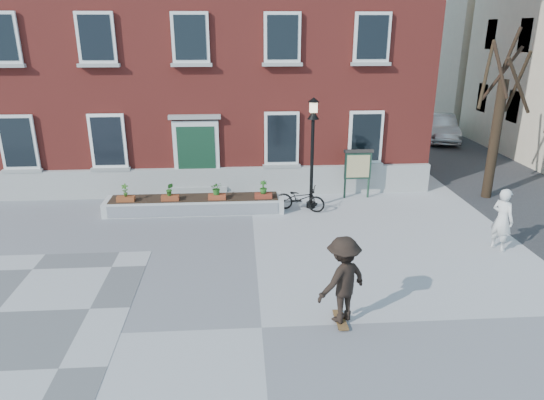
{
  "coord_description": "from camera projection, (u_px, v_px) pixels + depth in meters",
  "views": [
    {
      "loc": [
        -0.39,
        -8.93,
        6.1
      ],
      "look_at": [
        0.5,
        4.0,
        1.5
      ],
      "focal_mm": 32.0,
      "sensor_mm": 36.0,
      "label": 1
    }
  ],
  "objects": [
    {
      "name": "ground",
      "position": [
        262.0,
        328.0,
        10.46
      ],
      "size": [
        100.0,
        100.0,
        0.0
      ],
      "primitive_type": "plane",
      "color": "#9C9C9F",
      "rests_on": "ground"
    },
    {
      "name": "bicycle",
      "position": [
        300.0,
        198.0,
        17.03
      ],
      "size": [
        1.85,
        1.17,
        0.92
      ],
      "primitive_type": "imported",
      "rotation": [
        0.0,
        0.0,
        1.22
      ],
      "color": "black",
      "rests_on": "ground"
    },
    {
      "name": "parked_car",
      "position": [
        440.0,
        128.0,
        27.69
      ],
      "size": [
        2.46,
        4.71,
        1.48
      ],
      "primitive_type": "imported",
      "rotation": [
        0.0,
        0.0,
        -0.21
      ],
      "color": "#ACAEB1",
      "rests_on": "ground"
    },
    {
      "name": "bystander",
      "position": [
        502.0,
        220.0,
        13.89
      ],
      "size": [
        0.68,
        0.8,
        1.85
      ],
      "primitive_type": "imported",
      "rotation": [
        0.0,
        0.0,
        1.99
      ],
      "color": "silver",
      "rests_on": "ground"
    },
    {
      "name": "brick_building",
      "position": [
        200.0,
        23.0,
        21.36
      ],
      "size": [
        18.4,
        10.85,
        12.6
      ],
      "color": "maroon",
      "rests_on": "ground"
    },
    {
      "name": "planter_assembly",
      "position": [
        195.0,
        203.0,
        16.98
      ],
      "size": [
        6.2,
        1.12,
        1.15
      ],
      "color": "silver",
      "rests_on": "ground"
    },
    {
      "name": "bare_tree",
      "position": [
        497.0,
        125.0,
        17.64
      ],
      "size": [
        1.83,
        1.83,
        6.16
      ],
      "color": "black",
      "rests_on": "ground"
    },
    {
      "name": "lamp_post",
      "position": [
        313.0,
        138.0,
        16.63
      ],
      "size": [
        0.4,
        0.4,
        3.93
      ],
      "color": "black",
      "rests_on": "ground"
    },
    {
      "name": "notice_board",
      "position": [
        358.0,
        166.0,
        18.08
      ],
      "size": [
        1.1,
        0.16,
        1.87
      ],
      "color": "#183122",
      "rests_on": "ground"
    },
    {
      "name": "skateboarder",
      "position": [
        343.0,
        280.0,
        10.31
      ],
      "size": [
        1.45,
        1.28,
        2.03
      ],
      "color": "brown",
      "rests_on": "ground"
    }
  ]
}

